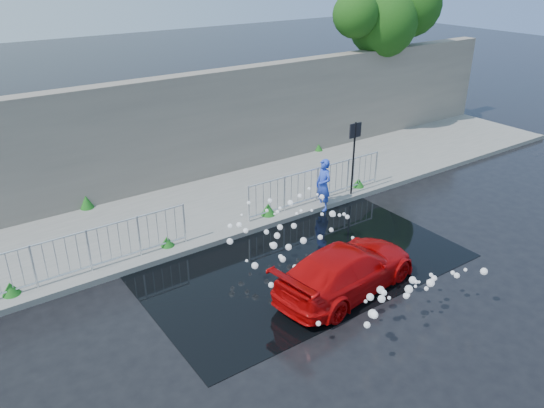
% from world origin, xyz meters
% --- Properties ---
extents(ground, '(90.00, 90.00, 0.00)m').
position_xyz_m(ground, '(0.00, 0.00, 0.00)').
color(ground, black).
rests_on(ground, ground).
extents(pavement, '(30.00, 4.00, 0.15)m').
position_xyz_m(pavement, '(0.00, 5.00, 0.07)').
color(pavement, slate).
rests_on(pavement, ground).
extents(curb, '(30.00, 0.25, 0.16)m').
position_xyz_m(curb, '(0.00, 3.00, 0.08)').
color(curb, slate).
rests_on(curb, ground).
extents(retaining_wall, '(30.00, 0.60, 3.50)m').
position_xyz_m(retaining_wall, '(0.00, 7.20, 1.90)').
color(retaining_wall, '#6E655C').
rests_on(retaining_wall, pavement).
extents(puddle, '(8.00, 5.00, 0.01)m').
position_xyz_m(puddle, '(0.50, 1.00, 0.01)').
color(puddle, black).
rests_on(puddle, ground).
extents(sign_post, '(0.45, 0.06, 2.50)m').
position_xyz_m(sign_post, '(4.20, 3.10, 1.72)').
color(sign_post, black).
rests_on(sign_post, ground).
extents(tree, '(5.14, 2.71, 6.46)m').
position_xyz_m(tree, '(9.89, 7.41, 4.85)').
color(tree, '#332114').
rests_on(tree, ground).
extents(railing_left, '(5.05, 0.05, 1.10)m').
position_xyz_m(railing_left, '(-4.00, 3.35, 0.74)').
color(railing_left, silver).
rests_on(railing_left, pavement).
extents(railing_right, '(5.05, 0.05, 1.10)m').
position_xyz_m(railing_right, '(3.00, 3.35, 0.74)').
color(railing_right, silver).
rests_on(railing_right, pavement).
extents(weeds, '(12.17, 3.93, 0.40)m').
position_xyz_m(weeds, '(-0.37, 4.58, 0.31)').
color(weeds, '#185216').
rests_on(weeds, pavement).
extents(water_spray, '(3.69, 5.63, 1.00)m').
position_xyz_m(water_spray, '(0.58, 0.00, 0.72)').
color(water_spray, white).
rests_on(water_spray, ground).
extents(red_car, '(4.01, 2.08, 1.11)m').
position_xyz_m(red_car, '(0.61, -0.61, 0.56)').
color(red_car, '#B60708').
rests_on(red_car, ground).
extents(person, '(0.42, 0.61, 1.61)m').
position_xyz_m(person, '(2.94, 3.00, 0.80)').
color(person, blue).
rests_on(person, ground).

